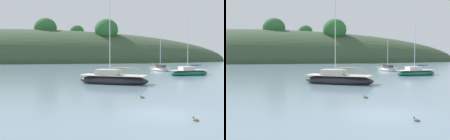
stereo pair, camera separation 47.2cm
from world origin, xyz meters
The scene contains 7 objects.
ground_plane centered at (0.00, 0.00, 0.00)m, with size 400.00×400.00×0.00m, color slate.
far_shoreline_hill centered at (-25.08, 84.27, 0.16)m, with size 150.00×36.00×25.66m.
sailboat_yellow_far centered at (-0.51, 15.59, 0.46)m, with size 8.18×5.83×10.45m.
sailboat_red_portside centered at (10.79, 35.25, 0.33)m, with size 3.53×5.14×6.57m.
sailboat_navy_dinghy centered at (12.24, 25.18, 0.39)m, with size 6.66×3.52×8.12m.
duck_lone_left centered at (1.33, -1.77, 0.05)m, with size 0.34×0.40×0.24m.
duck_straggler centered at (0.36, 5.61, 0.05)m, with size 0.40×0.33×0.24m.
Camera 1 is at (-4.79, -15.43, 3.51)m, focal length 46.19 mm.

